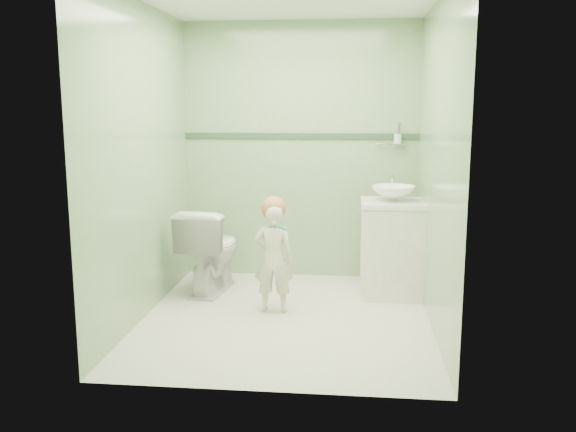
# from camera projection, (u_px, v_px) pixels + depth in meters

# --- Properties ---
(ground) EXTENTS (2.50, 2.50, 0.00)m
(ground) POSITION_uv_depth(u_px,v_px,m) (286.00, 318.00, 4.75)
(ground) COLOR beige
(ground) RESTS_ON ground
(room_shell) EXTENTS (2.50, 2.54, 2.40)m
(room_shell) POSITION_uv_depth(u_px,v_px,m) (286.00, 164.00, 4.54)
(room_shell) COLOR #7FB07D
(room_shell) RESTS_ON ground
(trim_stripe) EXTENTS (2.20, 0.02, 0.05)m
(trim_stripe) POSITION_uv_depth(u_px,v_px,m) (300.00, 136.00, 5.72)
(trim_stripe) COLOR #304D35
(trim_stripe) RESTS_ON room_shell
(vanity) EXTENTS (0.52, 0.50, 0.80)m
(vanity) POSITION_uv_depth(u_px,v_px,m) (391.00, 250.00, 5.28)
(vanity) COLOR silver
(vanity) RESTS_ON ground
(counter) EXTENTS (0.54, 0.52, 0.04)m
(counter) POSITION_uv_depth(u_px,v_px,m) (393.00, 203.00, 5.20)
(counter) COLOR white
(counter) RESTS_ON vanity
(basin) EXTENTS (0.37, 0.37, 0.13)m
(basin) POSITION_uv_depth(u_px,v_px,m) (393.00, 193.00, 5.19)
(basin) COLOR white
(basin) RESTS_ON counter
(faucet) EXTENTS (0.03, 0.13, 0.18)m
(faucet) POSITION_uv_depth(u_px,v_px,m) (392.00, 181.00, 5.36)
(faucet) COLOR silver
(faucet) RESTS_ON counter
(cup_holder) EXTENTS (0.26, 0.07, 0.21)m
(cup_holder) POSITION_uv_depth(u_px,v_px,m) (397.00, 139.00, 5.58)
(cup_holder) COLOR silver
(cup_holder) RESTS_ON room_shell
(toilet) EXTENTS (0.52, 0.79, 0.75)m
(toilet) POSITION_uv_depth(u_px,v_px,m) (211.00, 249.00, 5.39)
(toilet) COLOR white
(toilet) RESTS_ON ground
(toddler) EXTENTS (0.32, 0.21, 0.87)m
(toddler) POSITION_uv_depth(u_px,v_px,m) (273.00, 259.00, 4.83)
(toddler) COLOR silver
(toddler) RESTS_ON ground
(hair_cap) EXTENTS (0.19, 0.19, 0.19)m
(hair_cap) POSITION_uv_depth(u_px,v_px,m) (274.00, 208.00, 4.78)
(hair_cap) COLOR #BB6D4A
(hair_cap) RESTS_ON toddler
(teal_toothbrush) EXTENTS (0.11, 0.13, 0.08)m
(teal_toothbrush) POSITION_uv_depth(u_px,v_px,m) (281.00, 227.00, 4.65)
(teal_toothbrush) COLOR #0E9489
(teal_toothbrush) RESTS_ON toddler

